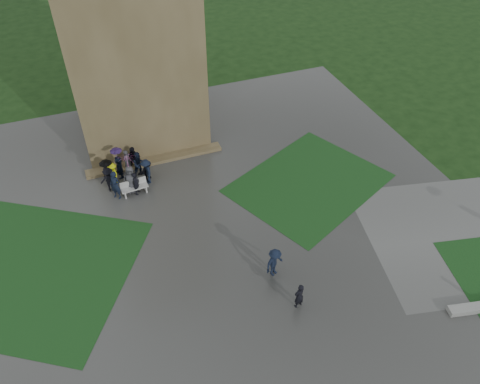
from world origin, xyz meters
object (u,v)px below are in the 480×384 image
object	(u,v)px
bench	(134,187)
pedestrian_near	(299,296)
tower	(121,1)
pedestrian_mid	(275,263)

from	to	relation	value
bench	pedestrian_near	world-z (taller)	pedestrian_near
tower	bench	world-z (taller)	tower
tower	bench	bearing A→B (deg)	-104.71
bench	pedestrian_mid	size ratio (longest dim) A/B	0.96
pedestrian_near	bench	bearing A→B (deg)	-79.00
tower	pedestrian_near	world-z (taller)	tower
tower	pedestrian_near	xyz separation A→B (m)	(3.84, -17.99, -8.22)
tower	pedestrian_mid	distance (m)	18.12
tower	pedestrian_mid	size ratio (longest dim) A/B	10.43
tower	pedestrian_mid	bearing A→B (deg)	-77.37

